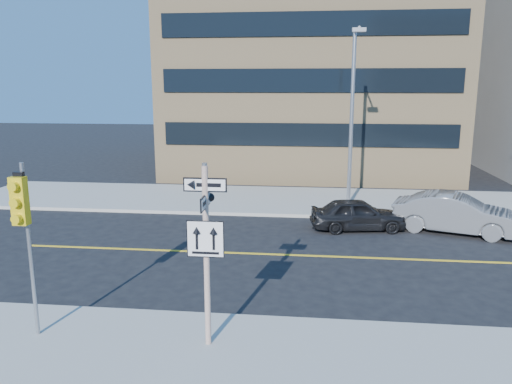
# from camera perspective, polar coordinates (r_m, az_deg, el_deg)

# --- Properties ---
(ground) EXTENTS (120.00, 120.00, 0.00)m
(ground) POSITION_cam_1_polar(r_m,az_deg,el_deg) (13.90, -3.31, -12.43)
(ground) COLOR black
(ground) RESTS_ON ground
(sign_pole) EXTENTS (0.92, 0.92, 4.06)m
(sign_pole) POSITION_cam_1_polar(r_m,az_deg,el_deg) (10.71, -5.71, -6.10)
(sign_pole) COLOR white
(sign_pole) RESTS_ON near_sidewalk
(traffic_signal) EXTENTS (0.32, 0.45, 4.00)m
(traffic_signal) POSITION_cam_1_polar(r_m,az_deg,el_deg) (11.89, -25.16, -2.40)
(traffic_signal) COLOR gray
(traffic_signal) RESTS_ON near_sidewalk
(parked_car_a) EXTENTS (2.07, 3.97, 1.29)m
(parked_car_a) POSITION_cam_1_polar(r_m,az_deg,el_deg) (20.60, 11.56, -2.51)
(parked_car_a) COLOR black
(parked_car_a) RESTS_ON ground
(parked_car_b) EXTENTS (3.10, 5.04, 1.57)m
(parked_car_b) POSITION_cam_1_polar(r_m,az_deg,el_deg) (21.27, 21.81, -2.30)
(parked_car_b) COLOR slate
(parked_car_b) RESTS_ON ground
(streetlight_a) EXTENTS (0.55, 2.25, 8.00)m
(streetlight_a) POSITION_cam_1_polar(r_m,az_deg,el_deg) (23.30, 10.96, 9.44)
(streetlight_a) COLOR gray
(streetlight_a) RESTS_ON far_sidewalk
(building_brick) EXTENTS (18.00, 18.00, 18.00)m
(building_brick) POSITION_cam_1_polar(r_m,az_deg,el_deg) (37.59, 6.30, 17.03)
(building_brick) COLOR tan
(building_brick) RESTS_ON ground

